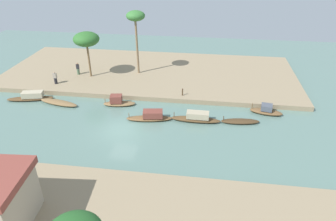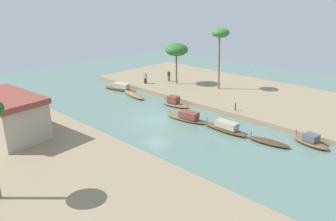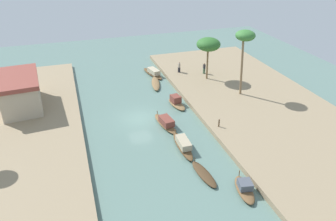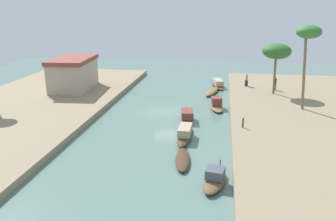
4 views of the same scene
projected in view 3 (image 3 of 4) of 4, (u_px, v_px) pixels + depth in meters
The scene contains 16 objects.
river_water at pixel (140, 119), 36.04m from camera, with size 66.39×66.39×0.00m, color slate.
riverbank_left at pixel (252, 99), 39.72m from camera, with size 38.03×15.82×0.54m, color #937F60.
riverbank_right at pixel (0, 138), 32.11m from camera, with size 38.03×15.82×0.54m, color #937F60.
sampan_upstream_small at pixel (183, 145), 30.78m from camera, with size 4.95×1.11×1.07m.
sampan_with_red_awning at pixel (176, 102), 38.65m from camera, with size 3.62×1.72×1.19m.
sampan_midstream at pixel (245, 188), 25.56m from camera, with size 3.47×1.79×1.04m.
sampan_with_tall_canopy at pixel (153, 73), 47.07m from camera, with size 5.24×2.28×1.00m.
sampan_foreground at pixel (156, 83), 44.03m from camera, with size 4.79×2.01×0.45m.
sampan_open_hull at pixel (204, 174), 27.36m from camera, with size 3.87×1.40×0.75m.
sampan_near_left_bank at pixel (166, 122), 34.51m from camera, with size 4.68×1.78×1.03m.
person_on_near_bank at pixel (204, 69), 46.09m from camera, with size 0.39×0.39×1.57m.
person_by_mooring at pixel (179, 68), 46.52m from camera, with size 0.46×0.40×1.54m.
mooring_post at pixel (219, 123), 33.30m from camera, with size 0.14×0.14×0.83m, color #4C3823.
palm_tree_left_near at pixel (245, 38), 37.00m from camera, with size 2.28×2.28×8.01m.
palm_tree_left_far at pixel (208, 45), 42.47m from camera, with size 3.15×3.15×5.71m.
riverside_building at pixel (20, 92), 36.54m from camera, with size 7.81×4.85×3.74m.
Camera 3 is at (-30.73, 6.55, 17.96)m, focal length 34.63 mm.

